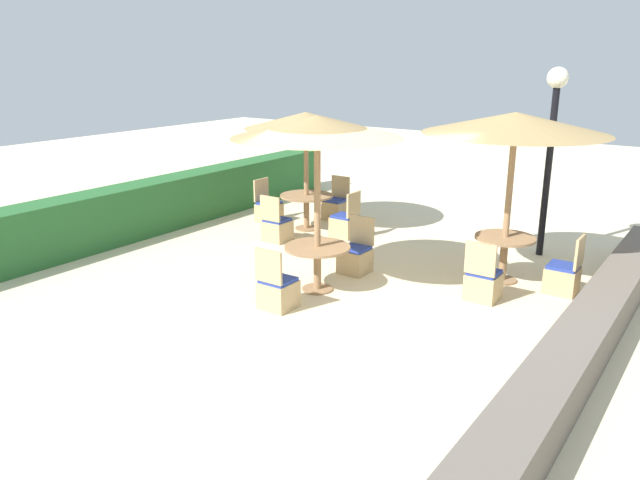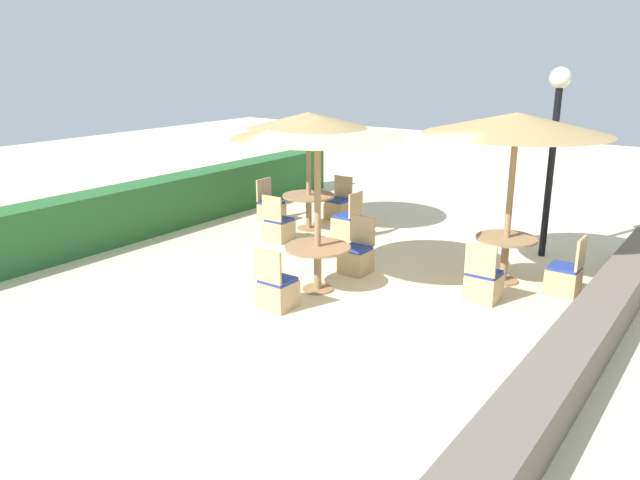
{
  "view_description": "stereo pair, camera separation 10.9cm",
  "coord_description": "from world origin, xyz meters",
  "px_view_note": "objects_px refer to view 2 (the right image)",
  "views": [
    {
      "loc": [
        -7.19,
        -4.43,
        3.54
      ],
      "look_at": [
        0.0,
        0.6,
        0.9
      ],
      "focal_mm": 35.0,
      "sensor_mm": 36.0,
      "label": 1
    },
    {
      "loc": [
        -7.13,
        -4.52,
        3.54
      ],
      "look_at": [
        0.0,
        0.6,
        0.9
      ],
      "focal_mm": 35.0,
      "sensor_mm": 36.0,
      "label": 2
    }
  ],
  "objects_px": {
    "round_table_center": "(318,256)",
    "patio_chair_center_west": "(277,291)",
    "parasol_center": "(317,127)",
    "parasol_back_right": "(308,121)",
    "lamp_post": "(555,125)",
    "patio_chair_back_right_south": "(347,224)",
    "patio_chair_front_right_west": "(483,284)",
    "patio_chair_back_right_east": "(338,207)",
    "patio_chair_back_right_north": "(271,210)",
    "round_table_back_right": "(309,202)",
    "patio_chair_center_east": "(356,257)",
    "parasol_front_right": "(517,124)",
    "patio_chair_front_right_south": "(565,278)",
    "patio_chair_back_right_west": "(279,228)",
    "round_table_front_right": "(506,248)"
  },
  "relations": [
    {
      "from": "round_table_center",
      "to": "patio_chair_center_west",
      "type": "relative_size",
      "value": 1.09
    },
    {
      "from": "parasol_center",
      "to": "parasol_back_right",
      "type": "distance_m",
      "value": 3.52
    },
    {
      "from": "lamp_post",
      "to": "patio_chair_back_right_south",
      "type": "bearing_deg",
      "value": 106.69
    },
    {
      "from": "parasol_center",
      "to": "patio_chair_back_right_south",
      "type": "xyz_separation_m",
      "value": [
        2.72,
        1.24,
        -2.25
      ]
    },
    {
      "from": "patio_chair_front_right_west",
      "to": "patio_chair_back_right_east",
      "type": "distance_m",
      "value": 5.19
    },
    {
      "from": "patio_chair_back_right_north",
      "to": "patio_chair_front_right_west",
      "type": "bearing_deg",
      "value": 73.26
    },
    {
      "from": "patio_chair_front_right_west",
      "to": "round_table_back_right",
      "type": "xyz_separation_m",
      "value": [
        1.64,
        4.45,
        0.32
      ]
    },
    {
      "from": "patio_chair_center_east",
      "to": "parasol_front_right",
      "type": "distance_m",
      "value": 3.28
    },
    {
      "from": "patio_chair_front_right_south",
      "to": "patio_chair_back_right_west",
      "type": "bearing_deg",
      "value": 93.87
    },
    {
      "from": "patio_chair_back_right_south",
      "to": "patio_chair_back_right_west",
      "type": "bearing_deg",
      "value": 137.33
    },
    {
      "from": "parasol_front_right",
      "to": "patio_chair_back_right_east",
      "type": "bearing_deg",
      "value": 68.31
    },
    {
      "from": "lamp_post",
      "to": "patio_chair_front_right_west",
      "type": "xyz_separation_m",
      "value": [
        -2.69,
        0.06,
        -2.09
      ]
    },
    {
      "from": "patio_chair_center_west",
      "to": "patio_chair_back_right_west",
      "type": "distance_m",
      "value": 3.37
    },
    {
      "from": "round_table_center",
      "to": "patio_chair_front_right_west",
      "type": "xyz_separation_m",
      "value": [
        1.09,
        -2.25,
        -0.29
      ]
    },
    {
      "from": "round_table_center",
      "to": "patio_chair_back_right_west",
      "type": "xyz_separation_m",
      "value": [
        1.7,
        2.17,
        -0.29
      ]
    },
    {
      "from": "patio_chair_front_right_west",
      "to": "patio_chair_back_right_south",
      "type": "bearing_deg",
      "value": 154.96
    },
    {
      "from": "lamp_post",
      "to": "patio_chair_back_right_south",
      "type": "distance_m",
      "value": 4.25
    },
    {
      "from": "patio_chair_front_right_south",
      "to": "patio_chair_back_right_north",
      "type": "xyz_separation_m",
      "value": [
        0.68,
        6.39,
        0.0
      ]
    },
    {
      "from": "parasol_back_right",
      "to": "round_table_back_right",
      "type": "xyz_separation_m",
      "value": [
        0.0,
        0.0,
        -1.66
      ]
    },
    {
      "from": "round_table_back_right",
      "to": "parasol_front_right",
      "type": "bearing_deg",
      "value": -98.79
    },
    {
      "from": "patio_chair_back_right_west",
      "to": "patio_chair_back_right_east",
      "type": "bearing_deg",
      "value": 90.16
    },
    {
      "from": "patio_chair_center_east",
      "to": "parasol_back_right",
      "type": "xyz_separation_m",
      "value": [
        1.7,
        2.26,
        1.98
      ]
    },
    {
      "from": "patio_chair_center_west",
      "to": "parasol_back_right",
      "type": "xyz_separation_m",
      "value": [
        3.64,
        2.15,
        1.98
      ]
    },
    {
      "from": "patio_chair_center_east",
      "to": "round_table_front_right",
      "type": "distance_m",
      "value": 2.4
    },
    {
      "from": "lamp_post",
      "to": "round_table_center",
      "type": "xyz_separation_m",
      "value": [
        -3.78,
        2.3,
        -1.8
      ]
    },
    {
      "from": "patio_chair_back_right_west",
      "to": "patio_chair_front_right_west",
      "type": "bearing_deg",
      "value": -7.9
    },
    {
      "from": "round_table_front_right",
      "to": "patio_chair_front_right_west",
      "type": "distance_m",
      "value": 1.0
    },
    {
      "from": "parasol_front_right",
      "to": "patio_chair_back_right_east",
      "type": "distance_m",
      "value": 5.24
    },
    {
      "from": "patio_chair_back_right_west",
      "to": "patio_chair_back_right_north",
      "type": "height_order",
      "value": "same"
    },
    {
      "from": "parasol_center",
      "to": "round_table_front_right",
      "type": "bearing_deg",
      "value": -47.18
    },
    {
      "from": "round_table_center",
      "to": "patio_chair_center_west",
      "type": "xyz_separation_m",
      "value": [
        -0.91,
        0.05,
        -0.29
      ]
    },
    {
      "from": "parasol_center",
      "to": "round_table_center",
      "type": "xyz_separation_m",
      "value": [
        -0.0,
        -0.0,
        -1.95
      ]
    },
    {
      "from": "round_table_front_right",
      "to": "patio_chair_front_right_west",
      "type": "xyz_separation_m",
      "value": [
        -0.96,
        -0.04,
        -0.3
      ]
    },
    {
      "from": "patio_chair_center_east",
      "to": "patio_chair_front_right_west",
      "type": "height_order",
      "value": "same"
    },
    {
      "from": "patio_chair_center_west",
      "to": "round_table_front_right",
      "type": "xyz_separation_m",
      "value": [
        2.96,
        -2.26,
        0.3
      ]
    },
    {
      "from": "patio_chair_center_west",
      "to": "round_table_front_right",
      "type": "bearing_deg",
      "value": 52.6
    },
    {
      "from": "patio_chair_center_east",
      "to": "patio_chair_center_west",
      "type": "bearing_deg",
      "value": 86.91
    },
    {
      "from": "patio_chair_front_right_west",
      "to": "parasol_back_right",
      "type": "bearing_deg",
      "value": 159.78
    },
    {
      "from": "patio_chair_center_west",
      "to": "patio_chair_front_right_west",
      "type": "relative_size",
      "value": 1.0
    },
    {
      "from": "patio_chair_center_west",
      "to": "round_table_front_right",
      "type": "distance_m",
      "value": 3.74
    },
    {
      "from": "patio_chair_center_east",
      "to": "parasol_back_right",
      "type": "distance_m",
      "value": 3.45
    },
    {
      "from": "round_table_center",
      "to": "patio_chair_center_east",
      "type": "relative_size",
      "value": 1.09
    },
    {
      "from": "parasol_center",
      "to": "patio_chair_center_west",
      "type": "height_order",
      "value": "parasol_center"
    },
    {
      "from": "patio_chair_center_west",
      "to": "patio_chair_front_right_west",
      "type": "xyz_separation_m",
      "value": [
        2.0,
        -2.3,
        0.0
      ]
    },
    {
      "from": "round_table_center",
      "to": "patio_chair_center_west",
      "type": "bearing_deg",
      "value": 176.59
    },
    {
      "from": "round_table_front_right",
      "to": "parasol_back_right",
      "type": "xyz_separation_m",
      "value": [
        0.68,
        4.41,
        1.68
      ]
    },
    {
      "from": "round_table_front_right",
      "to": "patio_chair_back_right_north",
      "type": "relative_size",
      "value": 1.02
    },
    {
      "from": "round_table_center",
      "to": "patio_chair_back_right_east",
      "type": "height_order",
      "value": "patio_chair_back_right_east"
    },
    {
      "from": "round_table_back_right",
      "to": "patio_chair_back_right_north",
      "type": "xyz_separation_m",
      "value": [
        0.01,
        1.03,
        -0.32
      ]
    },
    {
      "from": "round_table_center",
      "to": "patio_chair_back_right_south",
      "type": "height_order",
      "value": "patio_chair_back_right_south"
    }
  ]
}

